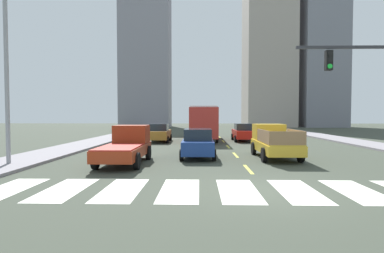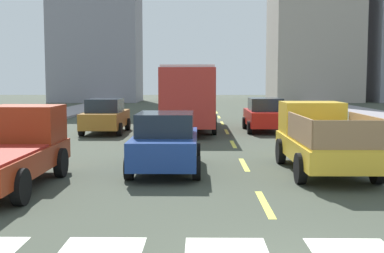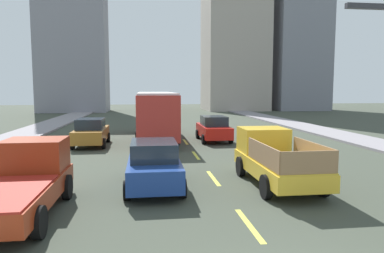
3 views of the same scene
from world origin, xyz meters
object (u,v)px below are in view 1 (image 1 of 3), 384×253
Objects in this scene: sedan_far at (243,132)px; sedan_near_left at (198,143)px; streetlight_left at (10,65)px; pickup_dark at (127,145)px; city_bus at (203,121)px; pickup_stakebed at (273,142)px; sedan_near_right at (160,133)px.

sedan_far is 12.13m from sedan_near_left.
pickup_dark is at bearing 14.36° from streetlight_left.
pickup_stakebed is at bearing -70.93° from city_bus.
streetlight_left is at bearing -163.60° from pickup_dark.
sedan_far is at bearing 89.64° from pickup_stakebed.
streetlight_left reaches higher than city_bus.
sedan_near_left is at bearing 30.03° from pickup_dark.
sedan_far is 0.49× the size of streetlight_left.
streetlight_left reaches higher than pickup_dark.
pickup_dark reaches higher than sedan_near_left.
pickup_dark is 0.58× the size of streetlight_left.
pickup_dark is at bearing -150.66° from sedan_near_left.
sedan_far is 20.43m from streetlight_left.
city_bus is 2.45× the size of sedan_far.
sedan_near_left is (-4.55, -0.22, -0.08)m from pickup_stakebed.
sedan_far is at bearing 70.31° from sedan_near_left.
pickup_dark is 1.18× the size of sedan_far.
pickup_stakebed is at bearing 14.79° from streetlight_left.
city_bus is at bearing 106.94° from pickup_stakebed.
streetlight_left is at bearing -158.36° from sedan_near_left.
pickup_stakebed is 0.48× the size of city_bus.
streetlight_left is (-13.74, -3.63, 4.03)m from pickup_stakebed.
sedan_near_right is (-3.68, 10.30, 0.00)m from sedan_near_left.
pickup_stakebed is 13.09m from city_bus.
pickup_stakebed is at bearing 4.16° from sedan_near_left.
sedan_far and sedan_near_right have the same top height.
sedan_far is (3.90, -1.29, -1.09)m from city_bus.
pickup_stakebed is 1.00× the size of pickup_dark.
streetlight_left reaches higher than sedan_near_right.
sedan_far is at bearing 60.60° from pickup_dark.
pickup_dark is 1.18× the size of sedan_near_right.
pickup_dark is at bearing -105.42° from city_bus.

